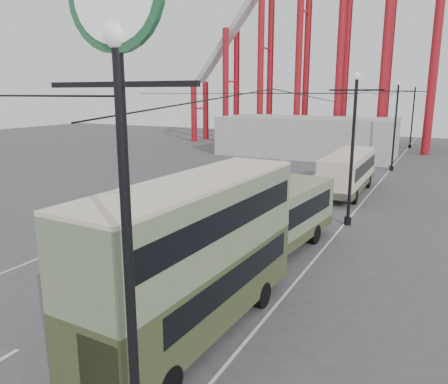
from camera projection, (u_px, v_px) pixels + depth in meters
The scene contains 11 objects.
ground at pixel (61, 344), 14.51m from camera, with size 160.00×160.00×0.00m, color #444446.
road_markings at pixel (263, 206), 31.95m from camera, with size 12.52×120.00×0.01m.
lamp_post_near at pixel (121, 110), 7.65m from camera, with size 3.20×0.44×10.80m.
lamp_post_mid at pixel (352, 151), 26.55m from camera, with size 3.20×0.44×9.32m.
lamp_post_far at pixel (395, 127), 45.61m from camera, with size 3.20×0.44×9.32m.
lamp_post_distant at pixel (413, 117), 64.67m from camera, with size 3.20×0.44×9.32m.
fairground_shed at pixel (306, 137), 57.34m from camera, with size 22.00×10.00×5.00m, color #959591.
double_decker_bus at pixel (197, 250), 14.50m from camera, with size 2.95×10.21×5.43m.
single_decker_green at pixel (266, 223), 21.50m from camera, with size 3.81×11.97×3.33m.
single_decker_cream at pixel (349, 171), 35.81m from camera, with size 2.85×10.75×3.33m.
pedestrian at pixel (178, 260), 19.40m from camera, with size 0.63×0.42×1.74m, color black.
Camera 1 is at (10.78, -9.08, 8.16)m, focal length 35.00 mm.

